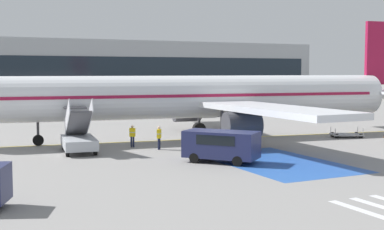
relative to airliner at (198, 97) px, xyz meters
The scene contains 15 objects.
ground_plane 4.07m from the airliner, 155.65° to the left, with size 600.00×600.00×0.00m, color gray.
apron_leadline_yellow 3.63m from the airliner, behind, with size 0.20×79.43×0.01m, color gold.
apron_stand_patch_blue 12.89m from the airliner, 92.98° to the right, with size 6.59×11.06×0.01m, color #2856A8.
apron_walkway_bar_0 24.29m from the airliner, 100.17° to the right, with size 0.44×3.60×0.01m, color silver.
apron_walkway_bar_1 24.11m from the airliner, 97.33° to the right, with size 0.44×3.60×0.01m, color silver.
airliner is the anchor object (origin of this frame).
boarding_stairs_forward 11.55m from the airliner, 165.55° to the right, with size 2.86×5.45×3.93m.
fuel_tanker 25.08m from the airliner, 71.36° to the left, with size 3.47×10.60×3.63m.
service_van_2 11.83m from the airliner, 109.33° to the right, with size 4.57×4.88×2.00m.
baggage_cart 13.36m from the airliner, 21.17° to the right, with size 2.99×2.45×0.87m.
ground_crew_0 4.80m from the airliner, 75.03° to the right, with size 0.47×0.46×1.65m.
ground_crew_1 7.48m from the airliner, 161.78° to the right, with size 0.48×0.44×1.69m.
ground_crew_2 7.18m from the airliner, 141.96° to the right, with size 0.46×0.47×1.73m.
ground_crew_3 6.62m from the airliner, 75.53° to the right, with size 0.49×0.38×1.87m.
terminal_building 62.38m from the airliner, 90.13° to the left, with size 112.17×12.10×11.56m.
Camera 1 is at (-18.32, -41.01, 5.81)m, focal length 50.00 mm.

